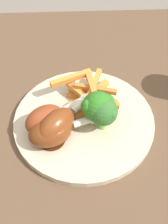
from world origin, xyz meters
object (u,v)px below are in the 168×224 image
object	(u,v)px
dinner_plate	(84,121)
carrot_fries_pile	(87,94)
chicken_drumstick_near	(47,118)
dining_table	(68,144)
broccoli_floret_middle	(102,112)
chicken_drumstick_far	(58,124)
broccoli_floret_front	(98,108)
chicken_drumstick_extra	(53,131)

from	to	relation	value
dinner_plate	carrot_fries_pile	xyz separation A→B (m)	(0.01, 0.04, 0.02)
chicken_drumstick_near	dinner_plate	bearing A→B (deg)	11.31
dining_table	broccoli_floret_middle	bearing A→B (deg)	-40.56
dinner_plate	broccoli_floret_middle	distance (m)	0.06
chicken_drumstick_near	chicken_drumstick_far	size ratio (longest dim) A/B	1.06
broccoli_floret_middle	chicken_drumstick_far	xyz separation A→B (m)	(-0.07, -0.01, -0.02)
dinner_plate	chicken_drumstick_far	bearing A→B (deg)	-146.93
dinner_plate	broccoli_floret_front	bearing A→B (deg)	-25.58
broccoli_floret_middle	chicken_drumstick_near	size ratio (longest dim) A/B	0.55
carrot_fries_pile	chicken_drumstick_near	xyz separation A→B (m)	(-0.07, -0.06, 0.01)
broccoli_floret_middle	dinner_plate	bearing A→B (deg)	149.11
chicken_drumstick_near	broccoli_floret_middle	bearing A→B (deg)	-3.19
dining_table	broccoli_floret_front	size ratio (longest dim) A/B	17.80
broccoli_floret_middle	chicken_drumstick_extra	distance (m)	0.09
dinner_plate	chicken_drumstick_near	size ratio (longest dim) A/B	2.07
broccoli_floret_front	carrot_fries_pile	distance (m)	0.06
chicken_drumstick_near	chicken_drumstick_far	distance (m)	0.02
carrot_fries_pile	chicken_drumstick_extra	world-z (taller)	same
broccoli_floret_front	chicken_drumstick_near	xyz separation A→B (m)	(-0.08, -0.00, -0.02)
dining_table	chicken_drumstick_near	distance (m)	0.16
broccoli_floret_middle	chicken_drumstick_far	size ratio (longest dim) A/B	0.58
broccoli_floret_front	chicken_drumstick_extra	bearing A→B (deg)	-158.74
dining_table	dinner_plate	distance (m)	0.13
broccoli_floret_middle	chicken_drumstick_near	bearing A→B (deg)	176.81
chicken_drumstick_near	chicken_drumstick_extra	world-z (taller)	chicken_drumstick_near
dining_table	chicken_drumstick_extra	distance (m)	0.17
broccoli_floret_front	chicken_drumstick_far	bearing A→B (deg)	-164.63
broccoli_floret_front	chicken_drumstick_far	world-z (taller)	broccoli_floret_front
dining_table	chicken_drumstick_near	xyz separation A→B (m)	(-0.03, -0.05, 0.15)
carrot_fries_pile	chicken_drumstick_extra	distance (m)	0.10
chicken_drumstick_far	dinner_plate	bearing A→B (deg)	33.07
dinner_plate	carrot_fries_pile	bearing A→B (deg)	80.31
broccoli_floret_front	chicken_drumstick_extra	xyz separation A→B (m)	(-0.07, -0.03, -0.02)
carrot_fries_pile	chicken_drumstick_far	world-z (taller)	chicken_drumstick_far
dining_table	chicken_drumstick_far	size ratio (longest dim) A/B	10.91
broccoli_floret_middle	carrot_fries_pile	world-z (taller)	broccoli_floret_middle
broccoli_floret_front	dining_table	bearing A→B (deg)	139.89
broccoli_floret_front	broccoli_floret_middle	distance (m)	0.01
dining_table	dinner_plate	bearing A→B (deg)	-47.48
chicken_drumstick_extra	chicken_drumstick_near	bearing A→B (deg)	110.40
chicken_drumstick_near	chicken_drumstick_extra	size ratio (longest dim) A/B	0.96
dining_table	broccoli_floret_middle	xyz separation A→B (m)	(0.06, -0.05, 0.17)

